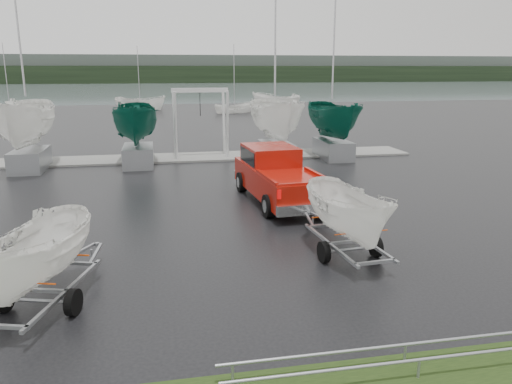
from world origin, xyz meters
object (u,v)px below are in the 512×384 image
pickup_truck (276,173)px  trailer_parked (32,202)px  boat_hoist (200,113)px  trailer_hitched (351,169)px

pickup_truck → trailer_parked: 11.21m
trailer_parked → boat_hoist: bearing=91.5°
pickup_truck → trailer_hitched: (0.53, -6.67, 1.47)m
trailer_parked → boat_hoist: size_ratio=1.11×
trailer_hitched → trailer_parked: size_ratio=1.03×
trailer_parked → boat_hoist: (5.18, 18.77, 0.17)m
trailer_hitched → boat_hoist: (-2.66, 17.07, 0.11)m
trailer_parked → trailer_hitched: bearing=29.2°
boat_hoist → pickup_truck: bearing=-78.4°
trailer_hitched → trailer_parked: 8.02m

